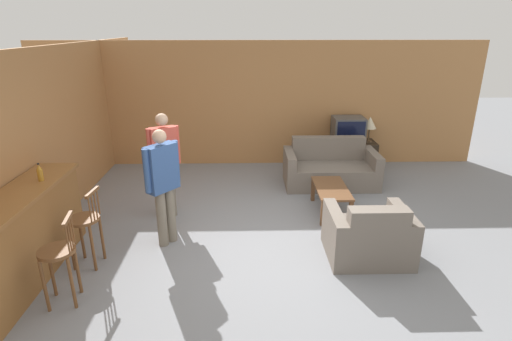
# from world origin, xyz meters

# --- Properties ---
(ground_plane) EXTENTS (24.00, 24.00, 0.00)m
(ground_plane) POSITION_xyz_m (0.00, 0.00, 0.00)
(ground_plane) COLOR gray
(wall_back) EXTENTS (9.40, 0.08, 2.60)m
(wall_back) POSITION_xyz_m (0.00, 3.74, 1.30)
(wall_back) COLOR #B27A47
(wall_back) RESTS_ON ground_plane
(wall_left) EXTENTS (0.08, 8.74, 2.60)m
(wall_left) POSITION_xyz_m (-3.20, 1.37, 1.30)
(wall_left) COLOR #B27A47
(wall_left) RESTS_ON ground_plane
(bar_counter) EXTENTS (0.55, 2.43, 1.08)m
(bar_counter) POSITION_xyz_m (-2.86, -0.60, 0.54)
(bar_counter) COLOR brown
(bar_counter) RESTS_ON ground_plane
(bar_chair_near) EXTENTS (0.44, 0.44, 1.02)m
(bar_chair_near) POSITION_xyz_m (-2.25, -0.97, 0.56)
(bar_chair_near) COLOR brown
(bar_chair_near) RESTS_ON ground_plane
(bar_chair_mid) EXTENTS (0.41, 0.41, 1.02)m
(bar_chair_mid) POSITION_xyz_m (-2.25, -0.23, 0.56)
(bar_chair_mid) COLOR brown
(bar_chair_mid) RESTS_ON ground_plane
(couch_far) EXTENTS (1.73, 0.92, 0.85)m
(couch_far) POSITION_xyz_m (1.34, 2.45, 0.30)
(couch_far) COLOR #70665B
(couch_far) RESTS_ON ground_plane
(armchair_near) EXTENTS (1.05, 0.87, 0.83)m
(armchair_near) POSITION_xyz_m (1.32, -0.16, 0.30)
(armchair_near) COLOR #70665B
(armchair_near) RESTS_ON ground_plane
(coffee_table) EXTENTS (0.50, 1.01, 0.44)m
(coffee_table) POSITION_xyz_m (1.10, 1.20, 0.37)
(coffee_table) COLOR brown
(coffee_table) RESTS_ON ground_plane
(tv_unit) EXTENTS (1.20, 0.53, 0.57)m
(tv_unit) POSITION_xyz_m (1.87, 3.38, 0.28)
(tv_unit) COLOR #2D2319
(tv_unit) RESTS_ON ground_plane
(tv) EXTENTS (0.64, 0.51, 0.53)m
(tv) POSITION_xyz_m (1.87, 3.38, 0.83)
(tv) COLOR #4C4C4C
(tv) RESTS_ON tv_unit
(bottle) EXTENTS (0.07, 0.07, 0.23)m
(bottle) POSITION_xyz_m (-2.78, -0.05, 1.18)
(bottle) COLOR #B27A23
(bottle) RESTS_ON bar_counter
(table_lamp) EXTENTS (0.27, 0.27, 0.53)m
(table_lamp) POSITION_xyz_m (2.32, 3.38, 0.96)
(table_lamp) COLOR brown
(table_lamp) RESTS_ON tv_unit
(person_by_window) EXTENTS (0.45, 0.31, 1.67)m
(person_by_window) POSITION_xyz_m (-1.50, 1.11, 0.96)
(person_by_window) COLOR #756B5B
(person_by_window) RESTS_ON ground_plane
(person_by_counter) EXTENTS (0.41, 0.46, 1.63)m
(person_by_counter) POSITION_xyz_m (-1.37, 0.29, 0.92)
(person_by_counter) COLOR #756B5B
(person_by_counter) RESTS_ON ground_plane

